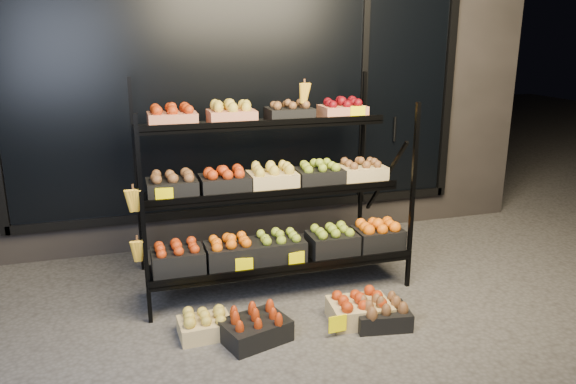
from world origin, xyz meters
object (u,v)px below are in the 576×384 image
object	(u,v)px
floor_crate_left	(205,324)
floor_crate_midright	(360,308)
display_rack	(272,190)
floor_crate_midleft	(255,327)

from	to	relation	value
floor_crate_left	floor_crate_midright	bearing A→B (deg)	-9.04
display_rack	floor_crate_midleft	xyz separation A→B (m)	(-0.36, -0.87, -0.69)
display_rack	floor_crate_left	world-z (taller)	display_rack
floor_crate_left	floor_crate_midright	world-z (taller)	floor_crate_midright
floor_crate_midleft	floor_crate_midright	distance (m)	0.78
floor_crate_midleft	floor_crate_midright	bearing A→B (deg)	-14.83
display_rack	floor_crate_midright	size ratio (longest dim) A/B	4.79
display_rack	floor_crate_midright	bearing A→B (deg)	-63.48
floor_crate_midleft	floor_crate_midright	world-z (taller)	same
floor_crate_midright	floor_crate_midleft	bearing A→B (deg)	-172.33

